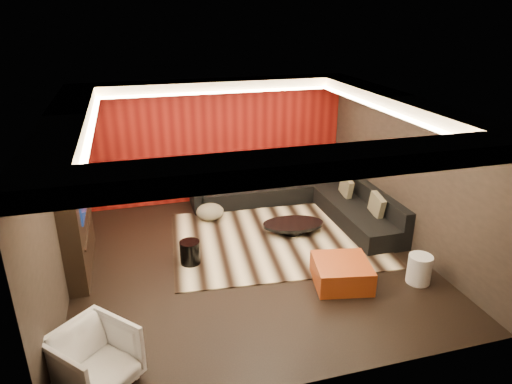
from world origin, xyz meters
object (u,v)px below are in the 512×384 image
object	(u,v)px
orange_ottoman	(341,273)
sectional_sofa	(302,198)
coffee_table	(293,227)
armchair	(94,360)
white_side_table	(419,269)
drum_stool	(190,252)

from	to	relation	value
orange_ottoman	sectional_sofa	bearing A→B (deg)	81.03
orange_ottoman	coffee_table	bearing A→B (deg)	94.13
armchair	sectional_sofa	xyz separation A→B (m)	(4.23, 4.21, -0.13)
armchair	sectional_sofa	size ratio (longest dim) A/B	0.23
white_side_table	armchair	xyz separation A→B (m)	(-5.00, -0.91, 0.15)
orange_ottoman	sectional_sofa	world-z (taller)	sectional_sofa
coffee_table	armchair	distance (m)	4.80
coffee_table	orange_ottoman	xyz separation A→B (m)	(0.14, -1.91, 0.07)
coffee_table	sectional_sofa	size ratio (longest dim) A/B	0.33
armchair	sectional_sofa	world-z (taller)	armchair
white_side_table	armchair	bearing A→B (deg)	-169.73
white_side_table	orange_ottoman	size ratio (longest dim) A/B	0.55
drum_stool	armchair	xyz separation A→B (m)	(-1.47, -2.50, 0.16)
coffee_table	sectional_sofa	xyz separation A→B (m)	(0.61, 1.08, 0.14)
orange_ottoman	armchair	distance (m)	3.96
coffee_table	drum_stool	size ratio (longest dim) A/B	2.92
armchair	white_side_table	bearing A→B (deg)	-32.09
white_side_table	sectional_sofa	bearing A→B (deg)	103.03
drum_stool	coffee_table	bearing A→B (deg)	16.36
coffee_table	white_side_table	bearing A→B (deg)	-58.28
coffee_table	white_side_table	distance (m)	2.62
coffee_table	sectional_sofa	distance (m)	1.25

